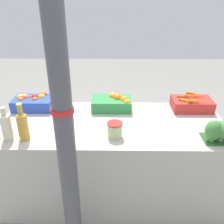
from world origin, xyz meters
TOP-DOWN VIEW (x-y plane):
  - ground_plane at (0.00, 0.00)m, footprint 10.00×10.00m
  - market_table at (0.00, 0.00)m, footprint 1.94×0.83m
  - support_pole at (-0.26, -0.68)m, footprint 0.13×0.13m
  - apple_crate at (-0.76, 0.27)m, footprint 0.37×0.24m
  - orange_crate at (0.01, 0.27)m, footprint 0.37×0.24m
  - carrot_crate at (0.75, 0.27)m, footprint 0.37×0.25m
  - broccoli_pile at (0.79, -0.27)m, footprint 0.23×0.20m
  - juice_bottle_cloudy at (-0.79, -0.27)m, footprint 0.08×0.08m
  - juice_bottle_amber at (-0.67, -0.27)m, footprint 0.08×0.08m
  - pickle_jar at (0.02, -0.22)m, footprint 0.12×0.12m

SIDE VIEW (x-z plane):
  - ground_plane at x=0.00m, z-range 0.00..0.00m
  - market_table at x=0.00m, z-range 0.00..0.77m
  - carrot_crate at x=0.75m, z-range 0.76..0.90m
  - pickle_jar at x=0.02m, z-range 0.77..0.89m
  - orange_crate at x=0.01m, z-range 0.76..0.91m
  - apple_crate at x=-0.76m, z-range 0.76..0.91m
  - broccoli_pile at x=0.79m, z-range 0.77..0.95m
  - juice_bottle_cloudy at x=-0.79m, z-range 0.75..1.02m
  - juice_bottle_amber at x=-0.67m, z-range 0.74..1.04m
  - support_pole at x=-0.26m, z-range 0.00..2.23m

